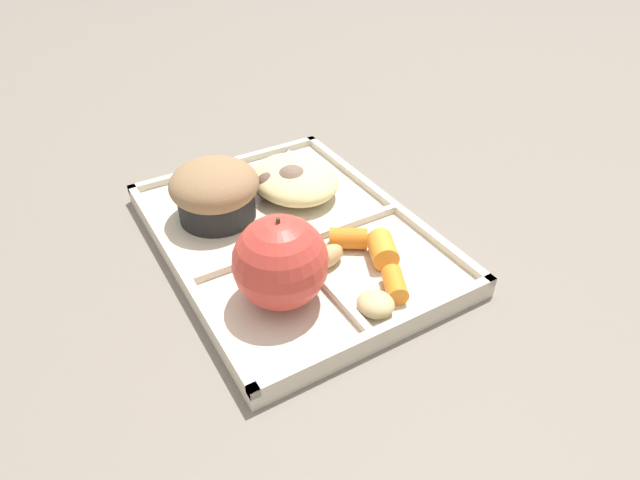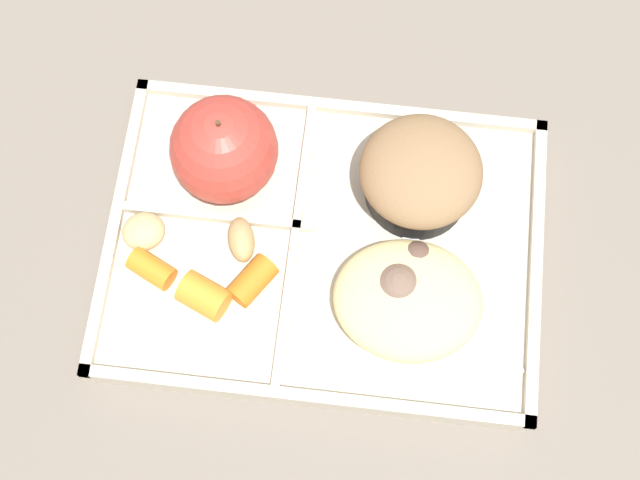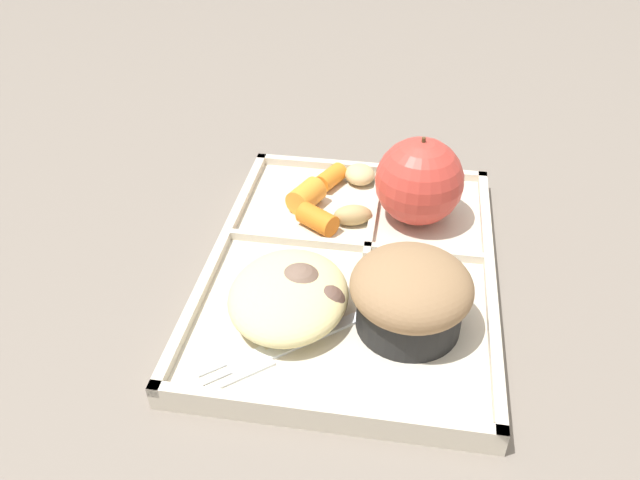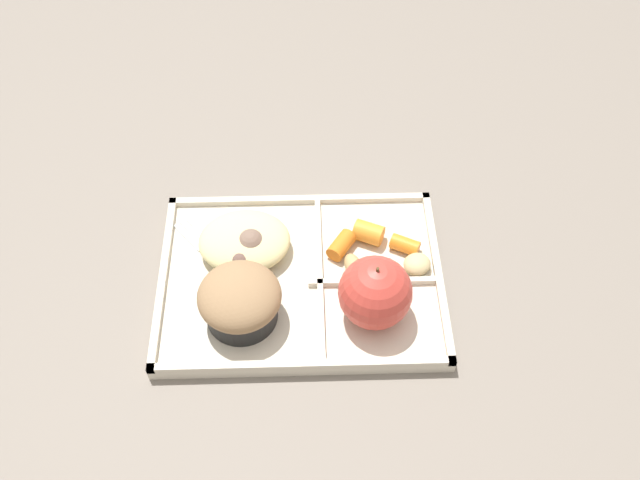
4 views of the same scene
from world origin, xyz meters
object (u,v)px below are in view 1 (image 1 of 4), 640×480
Objects in this scene: bran_muffin at (215,191)px; plastic_fork at (275,177)px; lunch_tray at (291,238)px; green_apple at (280,262)px.

plastic_fork is (0.04, -0.09, -0.03)m from bran_muffin.
lunch_tray is 3.58× the size of bran_muffin.
plastic_fork is at bearing -18.58° from lunch_tray.
bran_muffin is 0.73× the size of plastic_fork.
bran_muffin is at bearing 37.71° from lunch_tray.
bran_muffin is at bearing 0.00° from green_apple.
lunch_tray is at bearing -32.87° from green_apple.
green_apple is 0.21m from plastic_fork.
plastic_fork is at bearing -25.14° from green_apple.
bran_muffin is at bearing 114.28° from plastic_fork.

